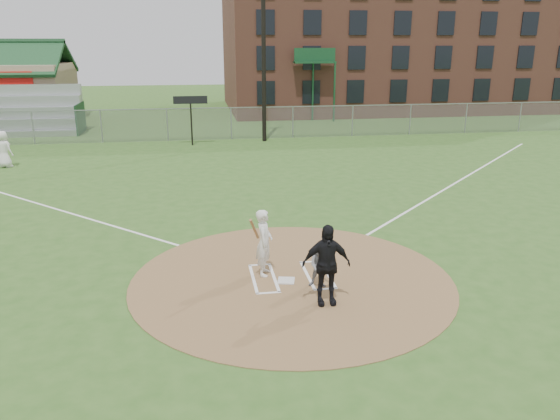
{
  "coord_description": "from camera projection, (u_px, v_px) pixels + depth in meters",
  "views": [
    {
      "loc": [
        -2.35,
        -12.93,
        5.95
      ],
      "look_at": [
        0.0,
        2.0,
        1.3
      ],
      "focal_mm": 35.0,
      "sensor_mm": 36.0,
      "label": 1
    }
  ],
  "objects": [
    {
      "name": "ground",
      "position": [
        292.0,
        279.0,
        14.3
      ],
      "size": [
        140.0,
        140.0,
        0.0
      ],
      "primitive_type": "plane",
      "color": "#30581E",
      "rests_on": "ground"
    },
    {
      "name": "dirt_circle",
      "position": [
        292.0,
        279.0,
        14.3
      ],
      "size": [
        8.4,
        8.4,
        0.02
      ],
      "primitive_type": "cylinder",
      "color": "olive",
      "rests_on": "ground"
    },
    {
      "name": "batter_at_plate",
      "position": [
        264.0,
        242.0,
        14.32
      ],
      "size": [
        0.75,
        1.06,
        1.8
      ],
      "color": "white",
      "rests_on": "dirt_circle"
    },
    {
      "name": "foul_line_third",
      "position": [
        27.0,
        200.0,
        21.46
      ],
      "size": [
        17.04,
        17.04,
        0.01
      ],
      "primitive_type": "cube",
      "rotation": [
        0.0,
        0.0,
        0.79
      ],
      "color": "white",
      "rests_on": "ground"
    },
    {
      "name": "foul_line_first",
      "position": [
        456.0,
        183.0,
        24.14
      ],
      "size": [
        17.04,
        17.04,
        0.01
      ],
      "primitive_type": "cube",
      "rotation": [
        0.0,
        0.0,
        -0.79
      ],
      "color": "white",
      "rests_on": "ground"
    },
    {
      "name": "scoreboard_sign",
      "position": [
        191.0,
        105.0,
        32.3
      ],
      "size": [
        2.0,
        0.1,
        2.93
      ],
      "color": "black",
      "rests_on": "ground"
    },
    {
      "name": "catcher",
      "position": [
        320.0,
        265.0,
        13.68
      ],
      "size": [
        0.67,
        0.59,
        1.16
      ],
      "primitive_type": "imported",
      "rotation": [
        0.0,
        0.0,
        -0.31
      ],
      "color": "gray",
      "rests_on": "dirt_circle"
    },
    {
      "name": "light_pole",
      "position": [
        263.0,
        31.0,
        32.48
      ],
      "size": [
        1.2,
        0.3,
        12.22
      ],
      "color": "black",
      "rests_on": "ground"
    },
    {
      "name": "batters_boxes",
      "position": [
        291.0,
        276.0,
        14.44
      ],
      "size": [
        2.08,
        1.88,
        0.01
      ],
      "color": "white",
      "rests_on": "dirt_circle"
    },
    {
      "name": "home_plate",
      "position": [
        286.0,
        281.0,
        14.15
      ],
      "size": [
        0.52,
        0.52,
        0.03
      ],
      "primitive_type": "cube",
      "rotation": [
        0.0,
        0.0,
        -0.23
      ],
      "color": "silver",
      "rests_on": "dirt_circle"
    },
    {
      "name": "bleachers",
      "position": [
        33.0,
        110.0,
        36.63
      ],
      "size": [
        6.08,
        3.2,
        3.2
      ],
      "color": "#B7BABF",
      "rests_on": "ground"
    },
    {
      "name": "outfield_fence",
      "position": [
        231.0,
        123.0,
        34.77
      ],
      "size": [
        56.08,
        0.08,
        2.03
      ],
      "color": "slate",
      "rests_on": "ground"
    },
    {
      "name": "umpire",
      "position": [
        326.0,
        265.0,
        12.69
      ],
      "size": [
        1.16,
        0.5,
        1.96
      ],
      "primitive_type": "imported",
      "rotation": [
        0.0,
        0.0,
        -0.02
      ],
      "color": "black",
      "rests_on": "dirt_circle"
    },
    {
      "name": "ondeck_player",
      "position": [
        4.0,
        149.0,
        26.91
      ],
      "size": [
        1.05,
        0.92,
        1.81
      ],
      "primitive_type": "imported",
      "rotation": [
        0.0,
        0.0,
        2.65
      ],
      "color": "white",
      "rests_on": "ground"
    },
    {
      "name": "brick_warehouse",
      "position": [
        390.0,
        25.0,
        50.32
      ],
      "size": [
        30.0,
        17.17,
        15.0
      ],
      "color": "brown",
      "rests_on": "ground"
    }
  ]
}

